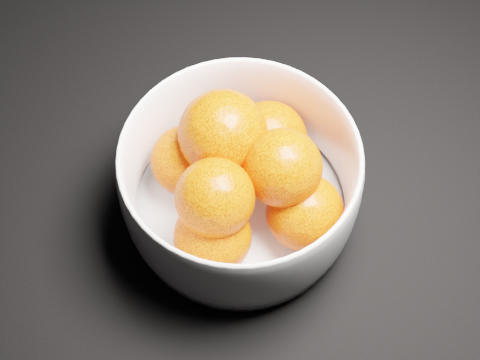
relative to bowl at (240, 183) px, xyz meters
name	(u,v)px	position (x,y,z in m)	size (l,w,h in m)	color
bowl	(240,183)	(0.00, 0.00, 0.00)	(0.19, 0.19, 0.09)	white
orange_pile	(243,174)	(0.00, 0.00, 0.01)	(0.14, 0.14, 0.10)	#F2450B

